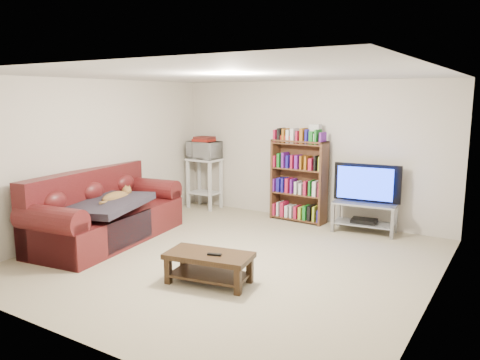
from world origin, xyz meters
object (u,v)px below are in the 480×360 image
Objects in this scene: sofa at (104,217)px; bookshelf at (299,180)px; coffee_table at (209,262)px; tv_stand at (364,212)px.

sofa is 1.83× the size of bookshelf.
coffee_table is at bearing -81.00° from bookshelf.
bookshelf reaches higher than tv_stand.
tv_stand is 1.27m from bookshelf.
bookshelf is at bearing 85.42° from coffee_table.
coffee_table is 3.10m from tv_stand.
bookshelf reaches higher than sofa.
bookshelf is at bearing 43.90° from sofa.
sofa is 2.38m from coffee_table.
bookshelf is (-0.30, 3.08, 0.47)m from coffee_table.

